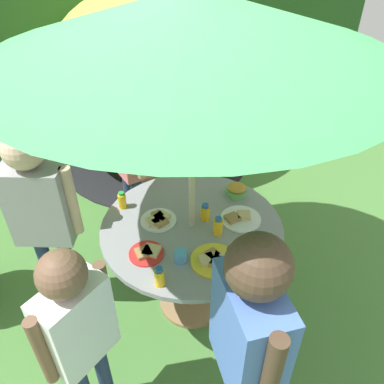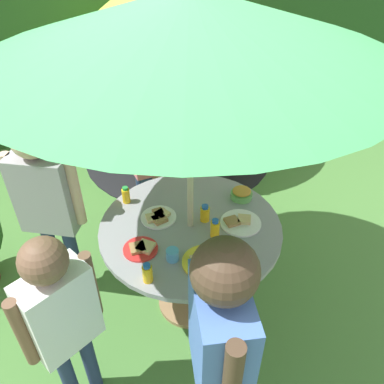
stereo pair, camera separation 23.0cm
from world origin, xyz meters
TOP-DOWN VIEW (x-y plane):
  - ground_plane at (0.00, 0.00)m, footprint 10.00×10.00m
  - hedge_backdrop at (0.00, 3.14)m, footprint 9.00×0.70m
  - garden_table at (0.00, 0.00)m, footprint 1.11×1.11m
  - patio_umbrella at (0.00, 0.00)m, footprint 1.92×1.92m
  - wooden_chair at (0.27, 1.20)m, footprint 0.55×0.58m
  - dome_tent at (0.63, 1.98)m, footprint 2.54×2.54m
  - child_in_pink_shirt at (-0.06, 0.88)m, footprint 0.25×0.48m
  - child_in_grey_shirt at (-0.78, 0.46)m, footprint 0.41×0.35m
  - child_in_white_shirt at (-0.81, -0.38)m, footprint 0.39×0.30m
  - child_in_blue_shirt at (-0.21, -0.86)m, footprint 0.29×0.47m
  - snack_bowl at (0.41, 0.13)m, footprint 0.14×0.14m
  - plate_center_front at (-0.16, 0.13)m, footprint 0.22×0.22m
  - plate_front_edge at (-0.34, -0.09)m, footprint 0.20×0.20m
  - plate_far_left at (-0.04, -0.32)m, footprint 0.26×0.26m
  - plate_near_right at (0.29, -0.10)m, footprint 0.25×0.25m
  - juice_bottle_near_left at (-0.36, -0.32)m, footprint 0.05×0.05m
  - juice_bottle_far_right at (0.10, 0.01)m, footprint 0.06×0.06m
  - juice_bottle_center_back at (0.10, -0.14)m, footprint 0.05×0.05m
  - juice_bottle_mid_left at (-0.30, 0.37)m, footprint 0.05×0.05m
  - cup_near at (-0.19, -0.22)m, footprint 0.07×0.07m

SIDE VIEW (x-z plane):
  - ground_plane at x=0.00m, z-range -0.02..0.00m
  - wooden_chair at x=0.27m, z-range 0.05..0.98m
  - garden_table at x=0.00m, z-range 0.22..0.95m
  - plate_near_right at x=0.29m, z-range 0.73..0.76m
  - plate_far_left at x=-0.04m, z-range 0.73..0.77m
  - plate_front_edge at x=-0.34m, z-range 0.73..0.77m
  - plate_center_front at x=-0.16m, z-range 0.74..0.77m
  - cup_near at x=-0.19m, z-range 0.74..0.81m
  - snack_bowl at x=0.41m, z-range 0.74..0.81m
  - child_in_white_shirt at x=-0.81m, z-range 0.17..1.40m
  - juice_bottle_far_right at x=0.10m, z-range 0.73..0.85m
  - juice_bottle_mid_left at x=-0.30m, z-range 0.73..0.85m
  - juice_bottle_near_left at x=-0.36m, z-range 0.73..0.85m
  - juice_bottle_center_back at x=0.10m, z-range 0.73..0.86m
  - dome_tent at x=0.63m, z-range -0.01..1.74m
  - child_in_grey_shirt at x=-0.78m, z-range 0.19..1.56m
  - child_in_blue_shirt at x=-0.21m, z-range 0.20..1.64m
  - child_in_pink_shirt at x=-0.06m, z-range 0.20..1.64m
  - hedge_backdrop at x=0.00m, z-range 0.00..1.87m
  - patio_umbrella at x=0.00m, z-range 0.88..2.92m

